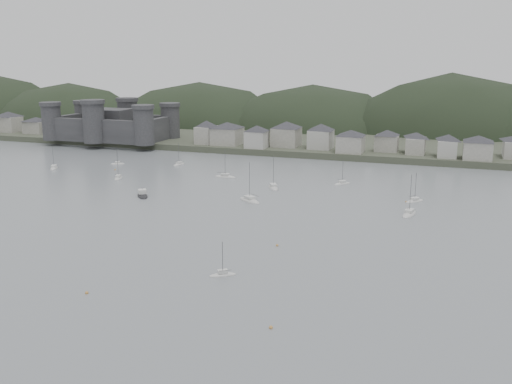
% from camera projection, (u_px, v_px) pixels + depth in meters
% --- Properties ---
extents(ground, '(900.00, 900.00, 0.00)m').
position_uv_depth(ground, '(118.00, 313.00, 102.82)').
color(ground, slate).
rests_on(ground, ground).
extents(far_shore_land, '(900.00, 250.00, 3.00)m').
position_uv_depth(far_shore_land, '(368.00, 127.00, 373.00)').
color(far_shore_land, '#383D2D').
rests_on(far_shore_land, ground).
extents(forested_ridge, '(851.55, 103.94, 102.57)m').
position_uv_depth(forested_ridge, '(368.00, 152.00, 350.88)').
color(forested_ridge, black).
rests_on(forested_ridge, ground).
extents(castle, '(66.00, 43.00, 20.00)m').
position_uv_depth(castle, '(112.00, 124.00, 304.37)').
color(castle, '#323235').
rests_on(castle, far_shore_land).
extents(waterfront_town, '(451.48, 28.46, 12.92)m').
position_uv_depth(waterfront_town, '(444.00, 143.00, 252.45)').
color(waterfront_town, gray).
rests_on(waterfront_town, far_shore_land).
extents(moored_fleet, '(248.44, 164.36, 13.78)m').
position_uv_depth(moored_fleet, '(231.00, 214.00, 167.84)').
color(moored_fleet, beige).
rests_on(moored_fleet, ground).
extents(motor_launch_far, '(8.13, 9.11, 4.14)m').
position_uv_depth(motor_launch_far, '(142.00, 196.00, 190.13)').
color(motor_launch_far, black).
rests_on(motor_launch_far, ground).
extents(mooring_buoys, '(124.65, 114.10, 0.70)m').
position_uv_depth(mooring_buoys, '(178.00, 228.00, 153.67)').
color(mooring_buoys, '#BB843E').
rests_on(mooring_buoys, ground).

